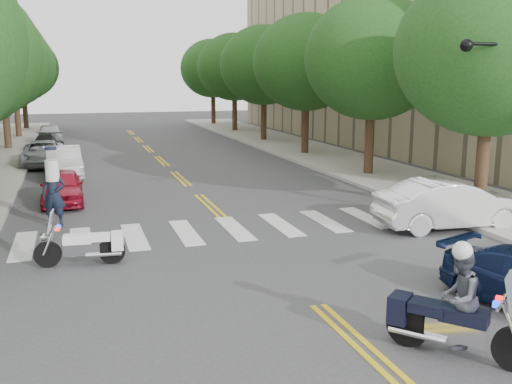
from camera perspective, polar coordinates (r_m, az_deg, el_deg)
name	(u,v)px	position (r m, az deg, el deg)	size (l,w,h in m)	color
ground	(318,306)	(12.19, 6.21, -11.23)	(140.00, 140.00, 0.00)	#38383A
sidewalk_right	(315,153)	(35.52, 5.94, 3.88)	(5.00, 60.00, 0.15)	#9E9991
tree_l_3	(1,63)	(40.49, -24.11, 11.66)	(6.40, 6.40, 8.45)	#382316
tree_l_4	(13,66)	(48.45, -23.10, 11.53)	(6.40, 6.40, 8.45)	#382316
tree_l_5	(22,68)	(56.43, -22.38, 11.43)	(6.40, 6.40, 8.45)	#382316
tree_r_0	(491,51)	(21.11, 22.45, 12.93)	(6.40, 6.40, 8.45)	#382316
tree_r_1	(373,58)	(27.75, 11.58, 12.97)	(6.40, 6.40, 8.45)	#382316
tree_r_2	(306,62)	(34.96, 5.04, 12.78)	(6.40, 6.40, 8.45)	#382316
tree_r_3	(264,65)	(42.45, 0.79, 12.56)	(6.40, 6.40, 8.45)	#382316
tree_r_4	(234,67)	(50.11, -2.18, 12.37)	(6.40, 6.40, 8.45)	#382316
tree_r_5	(213,68)	(57.85, -4.35, 12.21)	(6.40, 6.40, 8.45)	#382316
motorcycle_police	(455,306)	(10.32, 19.24, -10.68)	(1.84, 2.08, 2.04)	black
motorcycle_parked	(88,245)	(15.09, -16.45, -5.15)	(2.24, 0.64, 1.44)	black
officer_standing	(54,195)	(19.13, -19.56, -0.28)	(0.75, 0.49, 2.05)	black
convertible	(451,204)	(18.90, 18.90, -1.14)	(1.65, 4.73, 1.56)	white
parked_car_a	(62,187)	(22.66, -18.83, 0.50)	(1.50, 3.74, 1.27)	#A31127
parked_car_b	(64,162)	(28.54, -18.67, 2.84)	(1.56, 4.46, 1.47)	silver
parked_car_c	(43,153)	(32.79, -20.50, 3.63)	(2.20, 4.76, 1.32)	#A3A4AA
parked_car_d	(47,144)	(37.72, -20.17, 4.49)	(1.70, 4.17, 1.21)	black
parked_car_e	(50,134)	(42.94, -19.92, 5.44)	(1.74, 4.31, 1.47)	#AEADB3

